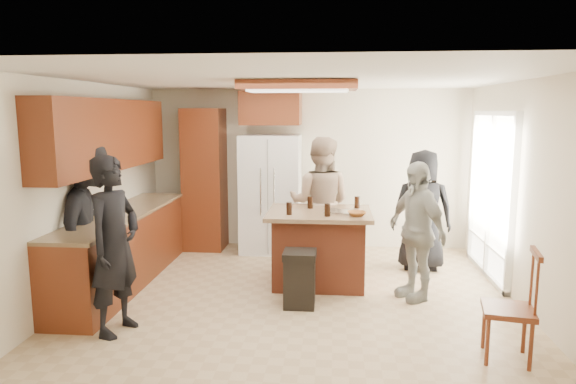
# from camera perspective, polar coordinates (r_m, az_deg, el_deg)

# --- Properties ---
(person_front_left) EXTENTS (0.61, 0.74, 1.75)m
(person_front_left) POSITION_cam_1_polar(r_m,az_deg,el_deg) (5.25, -18.72, -5.64)
(person_front_left) COLOR black
(person_front_left) RESTS_ON ground
(person_behind_left) EXTENTS (0.96, 0.69, 1.82)m
(person_behind_left) POSITION_cam_1_polar(r_m,az_deg,el_deg) (7.06, 3.59, -1.23)
(person_behind_left) COLOR tan
(person_behind_left) RESTS_ON ground
(person_behind_right) EXTENTS (0.84, 0.57, 1.65)m
(person_behind_right) POSITION_cam_1_polar(r_m,az_deg,el_deg) (7.21, 14.71, -1.96)
(person_behind_right) COLOR black
(person_behind_right) RESTS_ON ground
(person_side_right) EXTENTS (0.88, 1.05, 1.60)m
(person_side_right) POSITION_cam_1_polar(r_m,az_deg,el_deg) (6.07, 14.03, -4.20)
(person_side_right) COLOR gray
(person_side_right) RESTS_ON ground
(person_counter) EXTENTS (0.76, 1.26, 1.83)m
(person_counter) POSITION_cam_1_polar(r_m,az_deg,el_deg) (6.22, -21.24, -3.20)
(person_counter) COLOR black
(person_counter) RESTS_ON ground
(left_cabinetry) EXTENTS (0.64, 3.00, 2.30)m
(left_cabinetry) POSITION_cam_1_polar(r_m,az_deg,el_deg) (6.68, -18.38, -1.86)
(left_cabinetry) COLOR maroon
(left_cabinetry) RESTS_ON ground
(back_wall_units) EXTENTS (1.80, 0.60, 2.45)m
(back_wall_units) POSITION_cam_1_polar(r_m,az_deg,el_deg) (8.04, -7.43, 3.35)
(back_wall_units) COLOR maroon
(back_wall_units) RESTS_ON ground
(refrigerator) EXTENTS (0.90, 0.76, 1.80)m
(refrigerator) POSITION_cam_1_polar(r_m,az_deg,el_deg) (7.89, -1.93, -0.20)
(refrigerator) COLOR white
(refrigerator) RESTS_ON ground
(kitchen_island) EXTENTS (1.28, 1.03, 0.93)m
(kitchen_island) POSITION_cam_1_polar(r_m,az_deg,el_deg) (6.48, 3.47, -6.10)
(kitchen_island) COLOR brown
(kitchen_island) RESTS_ON ground
(island_items) EXTENTS (0.97, 0.67, 0.15)m
(island_items) POSITION_cam_1_polar(r_m,az_deg,el_deg) (6.26, 5.56, -1.98)
(island_items) COLOR silver
(island_items) RESTS_ON kitchen_island
(trash_bin) EXTENTS (0.36, 0.36, 0.63)m
(trash_bin) POSITION_cam_1_polar(r_m,az_deg,el_deg) (5.78, 1.31, -9.57)
(trash_bin) COLOR black
(trash_bin) RESTS_ON ground
(spindle_chair) EXTENTS (0.49, 0.49, 0.99)m
(spindle_chair) POSITION_cam_1_polar(r_m,az_deg,el_deg) (4.95, 23.51, -11.94)
(spindle_chair) COLOR maroon
(spindle_chair) RESTS_ON ground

